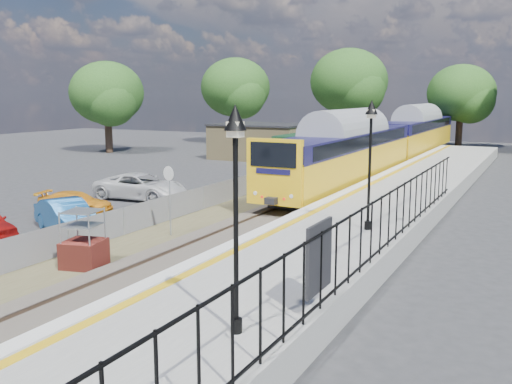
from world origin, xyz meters
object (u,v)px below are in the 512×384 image
Objects in this scene: train at (389,139)px; speed_sign at (169,189)px; victorian_lamp_south at (235,167)px; brick_plinth at (84,240)px; car_blue at (67,216)px; victorian_lamp_north at (371,135)px; car_white at (141,186)px; car_yellow at (76,203)px.

train is 25.01m from speed_sign.
victorian_lamp_south is 12.13m from speed_sign.
brick_plinth is 5.48m from car_blue.
speed_sign is at bearing -95.74° from train.
car_blue is at bearing 140.97° from brick_plinth.
victorian_lamp_north is 24.36m from train.
brick_plinth is (-7.80, -5.99, -3.35)m from victorian_lamp_north.
speed_sign is 8.90m from car_white.
victorian_lamp_north is 8.23m from speed_sign.
speed_sign is at bearing 90.00° from brick_plinth.
car_blue is (-4.25, 3.45, -0.26)m from brick_plinth.
train is at bearing 10.17° from car_blue.
car_blue is 1.13× the size of car_yellow.
car_yellow is 4.53m from car_white.
victorian_lamp_south is 0.90× the size of car_white.
speed_sign is at bearing -47.67° from car_blue.
train is 25.10m from car_yellow.
car_white is at bearing 160.80° from victorian_lamp_north.
car_blue is 0.82× the size of car_white.
train is 29.83m from brick_plinth.
car_blue is (-4.25, -1.36, -1.27)m from speed_sign.
victorian_lamp_north reaches higher than car_yellow.
train is 7.98× the size of car_white.
victorian_lamp_north is 15.40m from car_white.
brick_plinth is at bearing -148.60° from car_yellow.
train reaches higher than car_white.
car_blue is at bearing -104.43° from train.
victorian_lamp_north is 0.11× the size of train.
victorian_lamp_north is 1.60× the size of speed_sign.
brick_plinth reaches higher than car_white.
brick_plinth reaches higher than car_blue.
car_blue is at bearing -149.38° from speed_sign.
speed_sign is (-8.00, 8.81, -2.33)m from victorian_lamp_south.
victorian_lamp_south reaches higher than train.
car_blue is 7.76m from car_white.
victorian_lamp_north is 2.33× the size of brick_plinth.
victorian_lamp_north is 0.90× the size of car_white.
train is 11.07× the size of car_yellow.
car_yellow is (-6.69, 6.40, -0.41)m from brick_plinth.
victorian_lamp_north is at bearing 37.53° from brick_plinth.
speed_sign is 7.03m from car_yellow.
car_blue is at bearing 148.68° from victorian_lamp_south.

